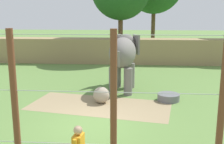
# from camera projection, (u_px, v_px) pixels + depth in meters

# --- Properties ---
(ground_plane) EXTENTS (120.00, 120.00, 0.00)m
(ground_plane) POSITION_uv_depth(u_px,v_px,m) (88.00, 125.00, 11.00)
(ground_plane) COLOR #5B7F3D
(dirt_patch) EXTENTS (7.08, 4.11, 0.01)m
(dirt_patch) POSITION_uv_depth(u_px,v_px,m) (99.00, 105.00, 13.27)
(dirt_patch) COLOR #937F5B
(dirt_patch) RESTS_ON ground
(embankment_wall) EXTENTS (36.00, 1.80, 2.13)m
(embankment_wall) POSITION_uv_depth(u_px,v_px,m) (113.00, 51.00, 24.26)
(embankment_wall) COLOR #997F56
(embankment_wall) RESTS_ON ground
(elephant) EXTENTS (1.82, 4.15, 3.08)m
(elephant) POSITION_uv_depth(u_px,v_px,m) (123.00, 54.00, 15.66)
(elephant) COLOR slate
(elephant) RESTS_ON ground
(enrichment_ball) EXTENTS (0.80, 0.80, 0.80)m
(enrichment_ball) POSITION_uv_depth(u_px,v_px,m) (101.00, 95.00, 13.59)
(enrichment_ball) COLOR gray
(enrichment_ball) RESTS_ON ground
(cable_fence) EXTENTS (9.14, 0.19, 3.95)m
(cable_fence) POSITION_uv_depth(u_px,v_px,m) (67.00, 101.00, 7.63)
(cable_fence) COLOR brown
(cable_fence) RESTS_ON ground
(water_tub) EXTENTS (1.10, 1.10, 0.35)m
(water_tub) POSITION_uv_depth(u_px,v_px,m) (168.00, 97.00, 13.98)
(water_tub) COLOR slate
(water_tub) RESTS_ON ground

